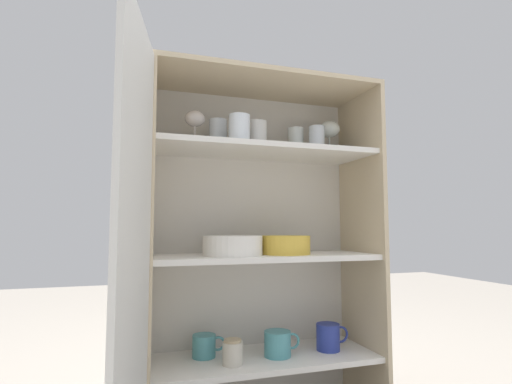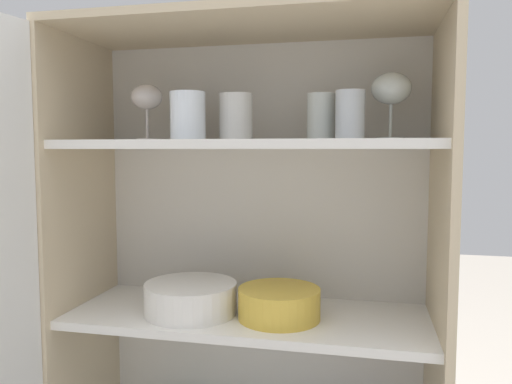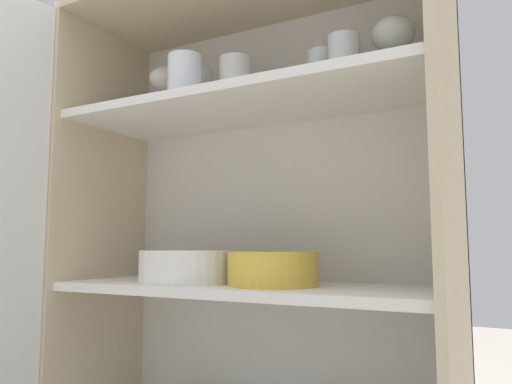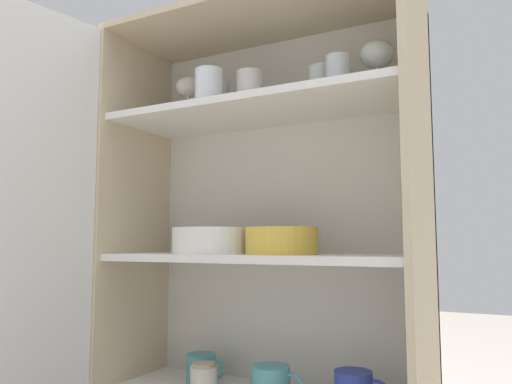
% 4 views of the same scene
% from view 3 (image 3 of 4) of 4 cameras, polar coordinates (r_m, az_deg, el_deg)
% --- Properties ---
extents(cupboard_back_panel, '(0.87, 0.02, 1.26)m').
position_cam_3_polar(cupboard_back_panel, '(1.24, 2.55, -8.97)').
color(cupboard_back_panel, silver).
rests_on(cupboard_back_panel, ground_plane).
extents(cupboard_side_left, '(0.02, 0.35, 1.26)m').
position_cam_3_polar(cupboard_side_left, '(1.36, -17.24, -8.46)').
color(cupboard_side_left, '#CCB793').
rests_on(cupboard_side_left, ground_plane).
extents(cupboard_side_right, '(0.02, 0.35, 1.26)m').
position_cam_3_polar(cupboard_side_right, '(0.96, 21.76, -9.32)').
color(cupboard_side_right, '#CCB793').
rests_on(cupboard_side_right, ground_plane).
extents(shelf_board_middle, '(0.83, 0.31, 0.02)m').
position_cam_3_polar(shelf_board_middle, '(1.10, -1.25, -10.98)').
color(shelf_board_middle, white).
extents(shelf_board_upper, '(0.83, 0.31, 0.02)m').
position_cam_3_polar(shelf_board_upper, '(1.14, -1.20, 9.76)').
color(shelf_board_upper, white).
extents(tumbler_glass_0, '(0.08, 0.08, 0.11)m').
position_cam_3_polar(tumbler_glass_0, '(1.17, -2.39, 12.56)').
color(tumbler_glass_0, white).
rests_on(tumbler_glass_0, shelf_board_upper).
extents(tumbler_glass_1, '(0.07, 0.07, 0.11)m').
position_cam_3_polar(tumbler_glass_1, '(1.14, 7.60, 13.11)').
color(tumbler_glass_1, white).
rests_on(tumbler_glass_1, shelf_board_upper).
extents(tumbler_glass_2, '(0.07, 0.07, 0.12)m').
position_cam_3_polar(tumbler_glass_2, '(1.29, -6.55, 11.02)').
color(tumbler_glass_2, white).
rests_on(tumbler_glass_2, shelf_board_upper).
extents(tumbler_glass_3, '(0.08, 0.08, 0.10)m').
position_cam_3_polar(tumbler_glass_3, '(1.16, -8.14, 12.72)').
color(tumbler_glass_3, white).
rests_on(tumbler_glass_3, shelf_board_upper).
extents(tumbler_glass_4, '(0.06, 0.06, 0.11)m').
position_cam_3_polar(tumbler_glass_4, '(1.07, 10.01, 14.48)').
color(tumbler_glass_4, white).
rests_on(tumbler_glass_4, shelf_board_upper).
extents(wine_glass_0, '(0.08, 0.08, 0.14)m').
position_cam_3_polar(wine_glass_0, '(1.34, -10.47, 12.38)').
color(wine_glass_0, silver).
rests_on(wine_glass_0, shelf_board_upper).
extents(wine_glass_1, '(0.09, 0.09, 0.15)m').
position_cam_3_polar(wine_glass_1, '(1.12, 15.39, 16.78)').
color(wine_glass_1, white).
rests_on(wine_glass_1, shelf_board_upper).
extents(plate_stack_white, '(0.22, 0.22, 0.07)m').
position_cam_3_polar(plate_stack_white, '(1.14, -7.79, -8.44)').
color(plate_stack_white, white).
rests_on(plate_stack_white, shelf_board_middle).
extents(mixing_bowl_large, '(0.19, 0.19, 0.07)m').
position_cam_3_polar(mixing_bowl_large, '(1.04, 1.96, -8.60)').
color(mixing_bowl_large, gold).
rests_on(mixing_bowl_large, shelf_board_middle).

